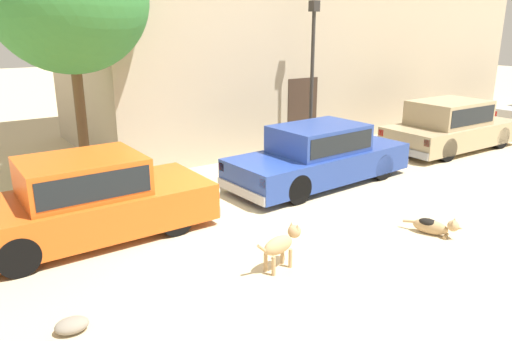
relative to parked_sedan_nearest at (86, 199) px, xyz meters
The scene contains 8 objects.
ground_plane 2.82m from the parked_sedan_nearest, 21.61° to the right, with size 80.00×80.00×0.00m, color #CCB78E.
parked_sedan_nearest is the anchor object (origin of this frame).
parked_sedan_second 5.37m from the parked_sedan_nearest, ahead, with size 4.76×1.89×1.39m.
parked_sedan_third 10.73m from the parked_sedan_nearest, ahead, with size 4.54×1.88×1.47m.
stray_dog_spotted 3.52m from the parked_sedan_nearest, 53.59° to the right, with size 0.97×0.31×0.66m.
stray_dog_tan 6.12m from the parked_sedan_nearest, 33.96° to the right, with size 0.44×0.99×0.37m.
street_lamp 7.43m from the parked_sedan_nearest, 16.59° to the left, with size 0.22×0.22×4.20m.
rubble_pile 2.91m from the parked_sedan_nearest, 110.72° to the right, with size 0.40×0.29×0.18m, color gray.
Camera 1 is at (-4.59, -7.08, 3.58)m, focal length 33.84 mm.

